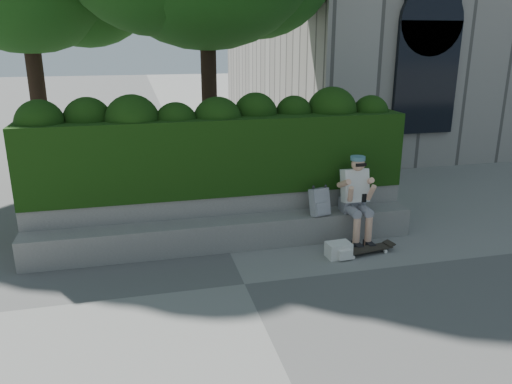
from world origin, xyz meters
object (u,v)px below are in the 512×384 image
object	(u,v)px
backpack_plaid	(320,202)
backpack_ground	(338,250)
skateboard	(366,249)
person	(356,195)

from	to	relation	value
backpack_plaid	backpack_ground	distance (m)	0.85
skateboard	backpack_ground	size ratio (longest dim) A/B	2.40
person	backpack_ground	xyz separation A→B (m)	(-0.50, -0.56, -0.64)
person	skateboard	world-z (taller)	person
person	backpack_plaid	distance (m)	0.58
backpack_plaid	person	bearing A→B (deg)	-23.47
backpack_plaid	skateboard	bearing A→B (deg)	-65.47
skateboard	backpack_plaid	distance (m)	1.02
person	backpack_ground	distance (m)	0.98
skateboard	backpack_ground	world-z (taller)	backpack_ground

